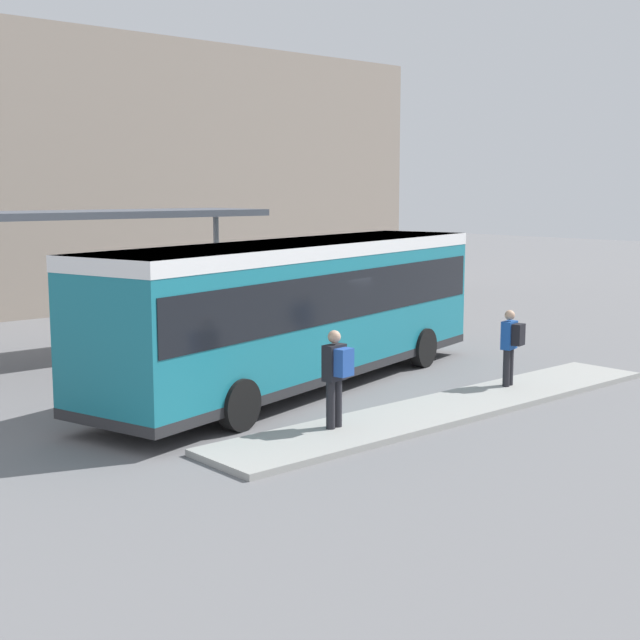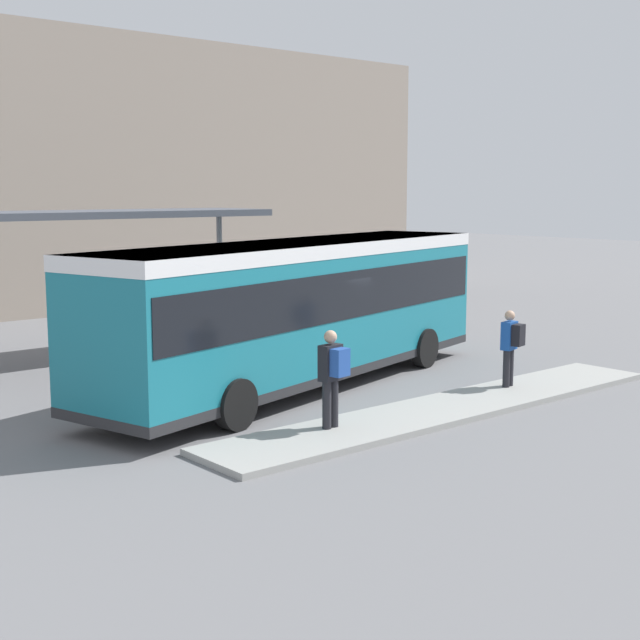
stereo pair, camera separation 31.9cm
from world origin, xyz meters
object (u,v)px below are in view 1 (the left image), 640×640
at_px(city_bus, 301,303).
at_px(pedestrian_waiting, 511,343).
at_px(pedestrian_companion, 336,372).
at_px(bicycle_orange, 436,317).
at_px(bicycle_black, 405,311).
at_px(potted_planter_near_shelter, 262,331).
at_px(bicycle_red, 420,314).

height_order(city_bus, pedestrian_waiting, city_bus).
bearing_deg(pedestrian_companion, bicycle_orange, -64.81).
relative_size(bicycle_black, potted_planter_near_shelter, 1.36).
relative_size(bicycle_orange, bicycle_red, 0.91).
bearing_deg(bicycle_orange, pedestrian_companion, 132.15).
bearing_deg(pedestrian_waiting, city_bus, 30.70).
xyz_separation_m(city_bus, potted_planter_near_shelter, (1.64, 3.55, -1.23)).
distance_m(pedestrian_waiting, pedestrian_companion, 5.28).
bearing_deg(bicycle_black, pedestrian_waiting, -24.19).
height_order(bicycle_orange, bicycle_black, bicycle_black).
bearing_deg(potted_planter_near_shelter, bicycle_red, 7.85).
bearing_deg(city_bus, bicycle_orange, 8.76).
xyz_separation_m(pedestrian_waiting, bicycle_black, (5.82, 8.65, -0.71)).
distance_m(bicycle_red, bicycle_black, 0.70).
distance_m(city_bus, bicycle_black, 10.57).
distance_m(pedestrian_companion, bicycle_orange, 13.29).
xyz_separation_m(pedestrian_waiting, potted_planter_near_shelter, (-1.57, 6.94, -0.41)).
xyz_separation_m(city_bus, pedestrian_companion, (-2.06, -3.45, -0.76)).
relative_size(pedestrian_waiting, pedestrian_companion, 0.94).
bearing_deg(bicycle_orange, bicycle_red, 9.77).
distance_m(bicycle_red, potted_planter_near_shelter, 7.42).
height_order(pedestrian_companion, bicycle_black, pedestrian_companion).
bearing_deg(potted_planter_near_shelter, pedestrian_companion, -117.90).
height_order(city_bus, bicycle_red, city_bus).
distance_m(pedestrian_waiting, bicycle_red, 9.85).
height_order(city_bus, potted_planter_near_shelter, city_bus).
bearing_deg(pedestrian_companion, bicycle_red, -62.34).
height_order(bicycle_orange, potted_planter_near_shelter, potted_planter_near_shelter).
xyz_separation_m(pedestrian_companion, bicycle_black, (11.10, 8.72, -0.77)).
xyz_separation_m(bicycle_orange, bicycle_black, (0.03, 1.40, 0.03)).
distance_m(bicycle_orange, bicycle_red, 0.70).
xyz_separation_m(pedestrian_companion, bicycle_orange, (11.07, 7.32, -0.80)).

